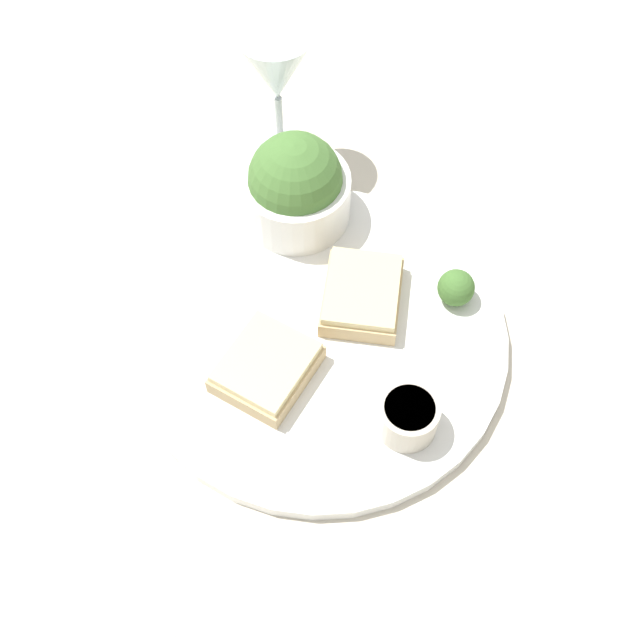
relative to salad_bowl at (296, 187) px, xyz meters
The scene contains 9 objects.
ground_plane 0.15m from the salad_bowl, 45.64° to the left, with size 4.00×4.00×0.00m, color beige.
dinner_plate 0.15m from the salad_bowl, 45.64° to the left, with size 0.34×0.34×0.01m.
salad_bowl is the anchor object (origin of this frame).
sauce_ramekin 0.25m from the salad_bowl, 58.63° to the left, with size 0.05×0.05×0.04m.
cheese_toast_near 0.13m from the salad_bowl, 66.48° to the left, with size 0.11×0.10×0.03m.
cheese_toast_far 0.19m from the salad_bowl, 28.75° to the left, with size 0.09×0.08×0.03m.
wine_glass 0.11m from the salad_bowl, 133.00° to the right, with size 0.08×0.08×0.16m.
garnish 0.18m from the salad_bowl, 91.71° to the left, with size 0.03×0.03×0.03m.
fork 0.40m from the salad_bowl, 19.23° to the left, with size 0.05×0.18×0.01m.
Camera 1 is at (0.30, 0.22, 0.64)m, focal length 45.00 mm.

